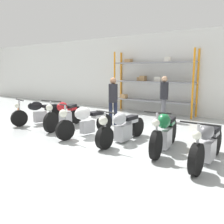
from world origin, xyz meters
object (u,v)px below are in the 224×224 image
object	(u,v)px
person_near_rack	(164,95)
shelving_rack	(151,81)
motorcycle_green	(165,132)
motorcycle_grey	(207,144)
motorcycle_silver	(122,128)
traffic_cone	(19,113)
motorcycle_red	(64,115)
person_browsing	(113,97)
motorcycle_black	(39,112)
motorcycle_white	(85,120)

from	to	relation	value
person_near_rack	shelving_rack	bearing A→B (deg)	-60.08
motorcycle_green	motorcycle_grey	xyz separation A→B (m)	(1.09, -0.31, -0.02)
motorcycle_silver	motorcycle_green	bearing A→B (deg)	92.69
motorcycle_grey	traffic_cone	size ratio (longest dim) A/B	3.69
motorcycle_red	motorcycle_grey	xyz separation A→B (m)	(4.85, -0.54, -0.03)
motorcycle_red	person_near_rack	distance (m)	3.87
shelving_rack	motorcycle_green	world-z (taller)	shelving_rack
motorcycle_green	person_near_rack	bearing A→B (deg)	-164.52
motorcycle_silver	motorcycle_green	world-z (taller)	motorcycle_green
motorcycle_red	motorcycle_silver	xyz separation A→B (m)	(2.53, -0.28, -0.06)
shelving_rack	person_near_rack	size ratio (longest dim) A/B	2.28
person_browsing	motorcycle_red	bearing A→B (deg)	94.61
motorcycle_black	shelving_rack	bearing A→B (deg)	168.04
motorcycle_silver	traffic_cone	world-z (taller)	motorcycle_silver
motorcycle_white	motorcycle_black	bearing A→B (deg)	-86.72
motorcycle_black	traffic_cone	xyz separation A→B (m)	(-1.21, -0.02, -0.16)
shelving_rack	person_near_rack	bearing A→B (deg)	-45.57
motorcycle_grey	person_browsing	world-z (taller)	person_browsing
motorcycle_black	traffic_cone	distance (m)	1.22
motorcycle_red	traffic_cone	xyz separation A→B (m)	(-2.46, -0.12, -0.18)
motorcycle_red	motorcycle_green	bearing A→B (deg)	74.42
shelving_rack	person_browsing	xyz separation A→B (m)	(0.12, -3.06, -0.46)
motorcycle_black	person_near_rack	xyz separation A→B (m)	(3.40, 3.26, 0.57)
shelving_rack	traffic_cone	bearing A→B (deg)	-126.86
motorcycle_red	person_near_rack	xyz separation A→B (m)	(2.15, 3.17, 0.56)
motorcycle_grey	person_browsing	size ratio (longest dim) A/B	1.21
motorcycle_black	person_near_rack	world-z (taller)	person_near_rack
traffic_cone	motorcycle_green	bearing A→B (deg)	-1.03
motorcycle_white	motorcycle_green	distance (m)	2.47
person_browsing	traffic_cone	bearing A→B (deg)	65.19
motorcycle_red	person_browsing	distance (m)	1.80
motorcycle_green	motorcycle_grey	bearing A→B (deg)	64.29
motorcycle_white	motorcycle_green	bearing A→B (deg)	102.93
motorcycle_grey	person_browsing	distance (m)	4.28
motorcycle_grey	person_near_rack	xyz separation A→B (m)	(-2.69, 3.71, 0.59)
traffic_cone	motorcycle_black	bearing A→B (deg)	1.05
person_browsing	traffic_cone	size ratio (longest dim) A/B	3.06
motorcycle_red	shelving_rack	bearing A→B (deg)	155.91
motorcycle_grey	person_near_rack	world-z (taller)	person_near_rack
motorcycle_white	motorcycle_silver	world-z (taller)	motorcycle_white
motorcycle_grey	motorcycle_silver	bearing A→B (deg)	-97.29
motorcycle_silver	motorcycle_green	size ratio (longest dim) A/B	1.03
person_browsing	traffic_cone	distance (m)	3.88
shelving_rack	motorcycle_white	bearing A→B (deg)	-85.80
shelving_rack	motorcycle_white	size ratio (longest dim) A/B	1.92
motorcycle_red	person_browsing	size ratio (longest dim) A/B	1.24
shelving_rack	motorcycle_red	world-z (taller)	shelving_rack
motorcycle_black	traffic_cone	bearing A→B (deg)	-75.06
motorcycle_white	motorcycle_silver	bearing A→B (deg)	103.89
motorcycle_white	person_browsing	bearing A→B (deg)	-162.72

